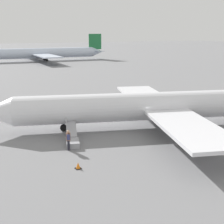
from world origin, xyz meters
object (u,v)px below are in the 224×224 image
at_px(airplane_main, 159,106).
at_px(passenger, 68,139).
at_px(airplane_taxiing_distant, 35,53).
at_px(boarding_stairs, 72,140).

relative_size(airplane_main, passenger, 18.88).
xyz_separation_m(airplane_main, airplane_taxiing_distant, (-11.85, -85.11, 0.54)).
relative_size(airplane_taxiing_distant, passenger, 30.53).
distance_m(airplane_main, boarding_stairs, 10.16).
xyz_separation_m(airplane_taxiing_distant, boarding_stairs, (21.82, 85.72, -2.40)).
height_order(airplane_main, boarding_stairs, airplane_main).
bearing_deg(airplane_taxiing_distant, boarding_stairs, 80.27).
bearing_deg(passenger, airplane_taxiing_distant, 5.31).
bearing_deg(passenger, boarding_stairs, -15.56).
xyz_separation_m(airplane_taxiing_distant, passenger, (22.64, 86.87, -1.79)).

